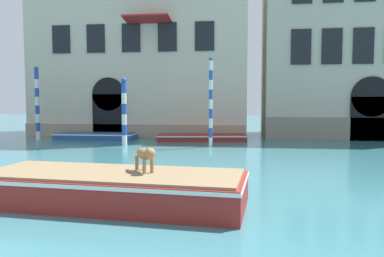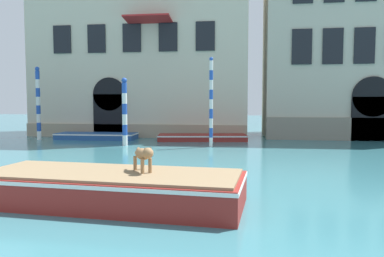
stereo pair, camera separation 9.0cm
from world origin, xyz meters
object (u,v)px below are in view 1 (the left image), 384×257
(boat_foreground, at_px, (112,187))
(mooring_pole_2, at_px, (124,111))
(dog_on_deck, at_px, (145,155))
(mooring_pole_0, at_px, (37,103))
(boat_moored_far, at_px, (202,137))
(boat_moored_near_palazzo, at_px, (96,136))
(mooring_pole_1, at_px, (211,102))

(boat_foreground, distance_m, mooring_pole_2, 11.61)
(dog_on_deck, height_order, mooring_pole_2, mooring_pole_2)
(mooring_pole_0, relative_size, mooring_pole_2, 1.24)
(dog_on_deck, distance_m, boat_moored_far, 14.09)
(boat_moored_near_palazzo, relative_size, mooring_pole_0, 1.11)
(boat_foreground, bearing_deg, boat_moored_far, 92.19)
(mooring_pole_0, distance_m, mooring_pole_2, 6.59)
(boat_foreground, distance_m, dog_on_deck, 1.08)
(mooring_pole_2, bearing_deg, mooring_pole_1, 0.33)
(mooring_pole_1, bearing_deg, boat_moored_far, 104.43)
(dog_on_deck, distance_m, boat_moored_near_palazzo, 15.61)
(dog_on_deck, xyz_separation_m, boat_moored_far, (-0.16, 14.06, -0.95))
(boat_foreground, xyz_separation_m, mooring_pole_2, (-3.22, 11.06, 1.43))
(boat_foreground, relative_size, mooring_pole_2, 1.73)
(dog_on_deck, relative_size, mooring_pole_1, 0.17)
(boat_foreground, height_order, mooring_pole_2, mooring_pole_2)
(mooring_pole_1, height_order, mooring_pole_2, mooring_pole_1)
(mooring_pole_1, bearing_deg, mooring_pole_0, 168.52)
(mooring_pole_2, bearing_deg, boat_moored_near_palazzo, 132.96)
(dog_on_deck, bearing_deg, boat_moored_near_palazzo, 169.64)
(boat_foreground, bearing_deg, mooring_pole_2, 110.90)
(dog_on_deck, distance_m, mooring_pole_2, 11.71)
(boat_moored_near_palazzo, relative_size, mooring_pole_1, 1.08)
(mooring_pole_0, distance_m, mooring_pole_1, 11.02)
(mooring_pole_2, bearing_deg, dog_on_deck, -70.03)
(mooring_pole_1, relative_size, mooring_pole_2, 1.28)
(boat_foreground, relative_size, boat_moored_near_palazzo, 1.26)
(boat_moored_near_palazzo, bearing_deg, mooring_pole_1, -22.80)
(mooring_pole_0, height_order, mooring_pole_2, mooring_pole_0)
(boat_moored_near_palazzo, relative_size, boat_moored_far, 0.91)
(dog_on_deck, bearing_deg, boat_moored_far, 144.38)
(mooring_pole_0, relative_size, mooring_pole_1, 0.97)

